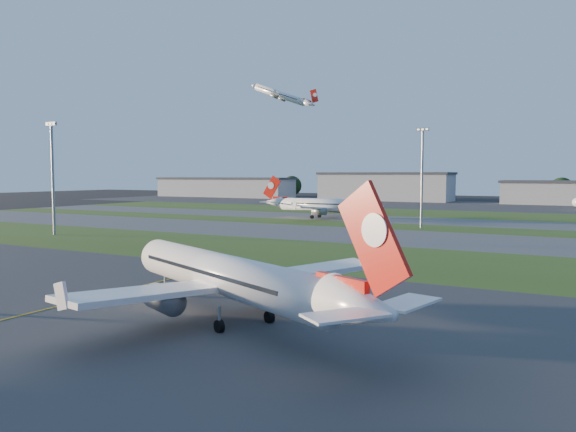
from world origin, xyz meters
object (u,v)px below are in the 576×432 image
Objects in this scene: airliner_taxiing at (325,205)px; light_mast_centre at (422,171)px; light_mast_west at (53,171)px; airliner_parked at (226,277)px.

airliner_taxiing is 1.50× the size of light_mast_centre.
airliner_taxiing is 82.08m from light_mast_west.
airliner_parked is 0.92× the size of airliner_taxiing.
light_mast_west is (-34.43, -73.76, 10.56)m from airliner_taxiing.
airliner_parked is 100.73m from light_mast_centre.
airliner_taxiing is at bearing 135.11° from airliner_parked.
airliner_parked is at bearing -85.05° from light_mast_centre.
light_mast_west is 1.00× the size of light_mast_centre.
airliner_taxiing is (-44.22, 117.55, 0.05)m from airliner_parked.
light_mast_west is (-78.65, 43.79, 10.61)m from airliner_parked.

